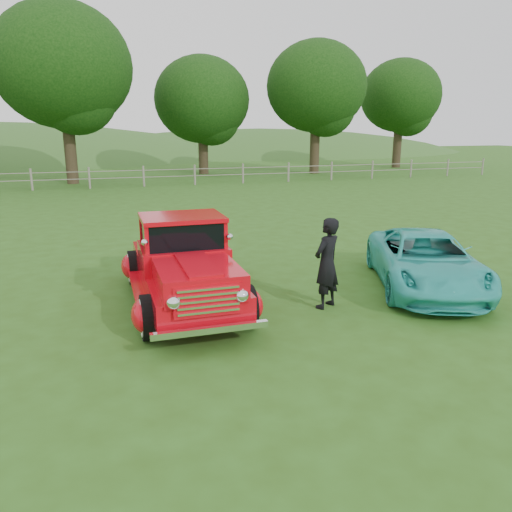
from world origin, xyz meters
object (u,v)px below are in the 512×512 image
object	(u,v)px
tree_mid_east	(316,87)
man	(327,263)
tree_far_east	(401,96)
red_pickup	(183,265)
tree_near_west	(63,66)
teal_sedan	(426,261)
tree_near_east	(202,100)

from	to	relation	value
tree_mid_east	man	xyz separation A→B (m)	(-11.56, -26.45, -5.30)
tree_far_east	red_pickup	bearing A→B (deg)	-129.12
tree_near_west	tree_mid_east	bearing A→B (deg)	6.71
tree_near_west	tree_far_east	bearing A→B (deg)	10.89
tree_mid_east	man	bearing A→B (deg)	-113.61
tree_mid_east	red_pickup	xyz separation A→B (m)	(-14.14, -25.44, -5.38)
teal_sedan	man	bearing A→B (deg)	-147.92
tree_near_east	red_pickup	bearing A→B (deg)	-102.60
tree_near_east	teal_sedan	size ratio (longest dim) A/B	1.93
tree_mid_east	teal_sedan	bearing A→B (deg)	-109.11
tree_near_east	tree_near_west	bearing A→B (deg)	-156.04
tree_near_east	tree_mid_east	distance (m)	8.30
red_pickup	tree_near_east	bearing A→B (deg)	77.49
man	tree_near_west	bearing A→B (deg)	-108.30
tree_near_west	teal_sedan	distance (m)	26.05
tree_mid_east	tree_near_east	bearing A→B (deg)	165.96
tree_near_east	teal_sedan	distance (m)	28.41
man	tree_near_east	bearing A→B (deg)	-127.97
tree_far_east	teal_sedan	bearing A→B (deg)	-121.84
tree_mid_east	man	size ratio (longest dim) A/B	5.38
man	tree_mid_east	bearing A→B (deg)	-144.44
tree_far_east	tree_near_east	bearing A→B (deg)	-176.63
tree_near_west	man	size ratio (longest dim) A/B	5.94
tree_near_east	tree_far_east	xyz separation A→B (m)	(17.00, 1.00, 0.61)
red_pickup	teal_sedan	bearing A→B (deg)	-6.22
tree_mid_east	tree_far_east	size ratio (longest dim) A/B	1.07
tree_near_east	tree_far_east	distance (m)	17.04
red_pickup	tree_near_west	bearing A→B (deg)	97.06
red_pickup	man	world-z (taller)	red_pickup
tree_near_west	man	world-z (taller)	tree_near_west
tree_near_west	man	distance (m)	25.74
tree_far_east	teal_sedan	xyz separation A→B (m)	(-18.01, -29.01, -5.26)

